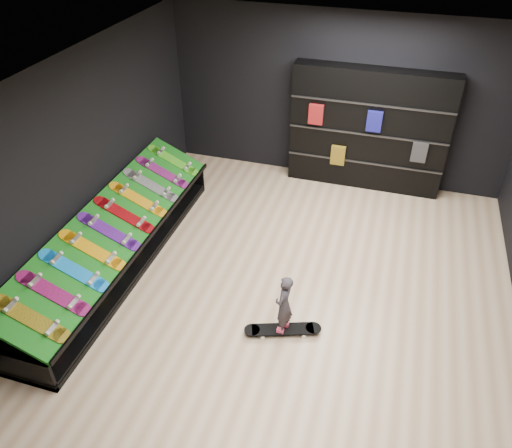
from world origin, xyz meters
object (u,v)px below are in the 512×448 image
(display_rack, at_px, (119,249))
(back_shelving, at_px, (368,130))
(child, at_px, (283,314))
(floor_skateboard, at_px, (283,331))

(display_rack, bearing_deg, back_shelving, 46.53)
(display_rack, bearing_deg, child, -13.74)
(back_shelving, height_order, floor_skateboard, back_shelving)
(display_rack, height_order, child, child)
(child, bearing_deg, floor_skateboard, -82.35)
(display_rack, xyz_separation_m, floor_skateboard, (2.66, -0.65, -0.20))
(display_rack, relative_size, floor_skateboard, 4.59)
(display_rack, distance_m, back_shelving, 4.65)
(back_shelving, bearing_deg, display_rack, -133.47)
(back_shelving, xyz_separation_m, floor_skateboard, (-0.49, -3.97, -1.03))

